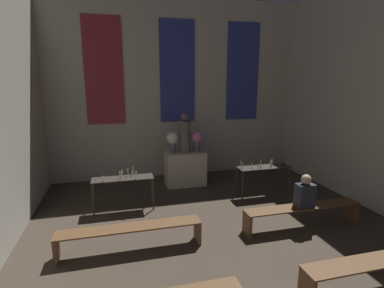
{
  "coord_description": "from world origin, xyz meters",
  "views": [
    {
      "loc": [
        -1.89,
        0.31,
        2.95
      ],
      "look_at": [
        0.0,
        7.53,
        1.35
      ],
      "focal_mm": 28.0,
      "sensor_mm": 36.0,
      "label": 1
    }
  ],
  "objects_px": {
    "altar": "(185,168)",
    "candle_rack_left": "(123,182)",
    "pew_back_right": "(303,211)",
    "pew_second_right": "(381,265)",
    "statue": "(185,134)",
    "person_seated": "(305,193)",
    "flower_vase_left": "(173,140)",
    "flower_vase_right": "(197,139)",
    "candle_rack_right": "(264,170)",
    "pew_back_left": "(131,232)"
  },
  "relations": [
    {
      "from": "pew_second_right",
      "to": "pew_back_left",
      "type": "height_order",
      "value": "same"
    },
    {
      "from": "statue",
      "to": "flower_vase_left",
      "type": "distance_m",
      "value": 0.38
    },
    {
      "from": "flower_vase_left",
      "to": "person_seated",
      "type": "xyz_separation_m",
      "value": [
        2.09,
        -3.12,
        -0.58
      ]
    },
    {
      "from": "altar",
      "to": "person_seated",
      "type": "distance_m",
      "value": 3.58
    },
    {
      "from": "altar",
      "to": "pew_second_right",
      "type": "height_order",
      "value": "altar"
    },
    {
      "from": "statue",
      "to": "pew_second_right",
      "type": "distance_m",
      "value": 5.41
    },
    {
      "from": "altar",
      "to": "pew_back_right",
      "type": "distance_m",
      "value": 3.57
    },
    {
      "from": "flower_vase_left",
      "to": "pew_second_right",
      "type": "relative_size",
      "value": 0.24
    },
    {
      "from": "flower_vase_right",
      "to": "candle_rack_right",
      "type": "xyz_separation_m",
      "value": [
        1.42,
        -1.34,
        -0.65
      ]
    },
    {
      "from": "statue",
      "to": "pew_back_right",
      "type": "xyz_separation_m",
      "value": [
        1.72,
        -3.12,
        -1.12
      ]
    },
    {
      "from": "altar",
      "to": "candle_rack_left",
      "type": "height_order",
      "value": "candle_rack_left"
    },
    {
      "from": "altar",
      "to": "statue",
      "type": "xyz_separation_m",
      "value": [
        0.0,
        0.0,
        0.98
      ]
    },
    {
      "from": "statue",
      "to": "pew_back_left",
      "type": "bearing_deg",
      "value": -118.78
    },
    {
      "from": "statue",
      "to": "altar",
      "type": "bearing_deg",
      "value": 0.0
    },
    {
      "from": "candle_rack_left",
      "to": "pew_second_right",
      "type": "height_order",
      "value": "candle_rack_left"
    },
    {
      "from": "pew_back_right",
      "to": "pew_second_right",
      "type": "bearing_deg",
      "value": -90.0
    },
    {
      "from": "statue",
      "to": "flower_vase_left",
      "type": "relative_size",
      "value": 1.88
    },
    {
      "from": "candle_rack_left",
      "to": "person_seated",
      "type": "distance_m",
      "value": 3.94
    },
    {
      "from": "altar",
      "to": "pew_back_left",
      "type": "xyz_separation_m",
      "value": [
        -1.72,
        -3.12,
        -0.14
      ]
    },
    {
      "from": "flower_vase_right",
      "to": "candle_rack_left",
      "type": "relative_size",
      "value": 0.43
    },
    {
      "from": "candle_rack_right",
      "to": "flower_vase_right",
      "type": "bearing_deg",
      "value": 136.59
    },
    {
      "from": "pew_back_right",
      "to": "flower_vase_right",
      "type": "bearing_deg",
      "value": 113.61
    },
    {
      "from": "statue",
      "to": "candle_rack_left",
      "type": "distance_m",
      "value": 2.36
    },
    {
      "from": "candle_rack_right",
      "to": "person_seated",
      "type": "distance_m",
      "value": 1.78
    },
    {
      "from": "flower_vase_left",
      "to": "pew_back_left",
      "type": "relative_size",
      "value": 0.24
    },
    {
      "from": "altar",
      "to": "flower_vase_left",
      "type": "distance_m",
      "value": 0.91
    },
    {
      "from": "flower_vase_left",
      "to": "pew_back_left",
      "type": "bearing_deg",
      "value": -113.61
    },
    {
      "from": "flower_vase_left",
      "to": "candle_rack_right",
      "type": "xyz_separation_m",
      "value": [
        2.12,
        -1.34,
        -0.65
      ]
    },
    {
      "from": "statue",
      "to": "pew_back_left",
      "type": "xyz_separation_m",
      "value": [
        -1.72,
        -3.12,
        -1.12
      ]
    },
    {
      "from": "flower_vase_left",
      "to": "pew_back_right",
      "type": "distance_m",
      "value": 3.87
    },
    {
      "from": "altar",
      "to": "person_seated",
      "type": "bearing_deg",
      "value": -60.91
    },
    {
      "from": "altar",
      "to": "flower_vase_right",
      "type": "relative_size",
      "value": 1.88
    },
    {
      "from": "candle_rack_right",
      "to": "person_seated",
      "type": "xyz_separation_m",
      "value": [
        -0.03,
        -1.78,
        0.07
      ]
    },
    {
      "from": "altar",
      "to": "candle_rack_left",
      "type": "distance_m",
      "value": 2.23
    },
    {
      "from": "candle_rack_left",
      "to": "pew_back_right",
      "type": "distance_m",
      "value": 3.93
    },
    {
      "from": "pew_second_right",
      "to": "person_seated",
      "type": "bearing_deg",
      "value": 89.34
    },
    {
      "from": "statue",
      "to": "flower_vase_right",
      "type": "relative_size",
      "value": 1.88
    },
    {
      "from": "altar",
      "to": "flower_vase_left",
      "type": "xyz_separation_m",
      "value": [
        -0.35,
        0.0,
        0.84
      ]
    },
    {
      "from": "statue",
      "to": "person_seated",
      "type": "bearing_deg",
      "value": -60.91
    },
    {
      "from": "statue",
      "to": "candle_rack_right",
      "type": "xyz_separation_m",
      "value": [
        1.77,
        -1.34,
        -0.79
      ]
    },
    {
      "from": "candle_rack_left",
      "to": "candle_rack_right",
      "type": "height_order",
      "value": "candle_rack_left"
    },
    {
      "from": "pew_back_left",
      "to": "flower_vase_left",
      "type": "bearing_deg",
      "value": 66.39
    },
    {
      "from": "person_seated",
      "to": "pew_back_left",
      "type": "bearing_deg",
      "value": -180.0
    },
    {
      "from": "pew_second_right",
      "to": "person_seated",
      "type": "distance_m",
      "value": 1.92
    },
    {
      "from": "statue",
      "to": "person_seated",
      "type": "xyz_separation_m",
      "value": [
        1.74,
        -3.12,
        -0.72
      ]
    },
    {
      "from": "candle_rack_right",
      "to": "person_seated",
      "type": "relative_size",
      "value": 2.07
    },
    {
      "from": "flower_vase_right",
      "to": "pew_back_left",
      "type": "distance_m",
      "value": 3.87
    },
    {
      "from": "altar",
      "to": "pew_back_right",
      "type": "bearing_deg",
      "value": -61.22
    },
    {
      "from": "pew_back_left",
      "to": "pew_back_right",
      "type": "xyz_separation_m",
      "value": [
        3.43,
        0.0,
        0.0
      ]
    },
    {
      "from": "statue",
      "to": "flower_vase_right",
      "type": "bearing_deg",
      "value": 0.0
    }
  ]
}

